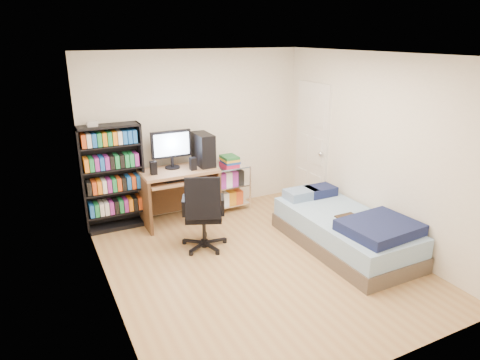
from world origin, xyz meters
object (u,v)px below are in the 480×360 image
media_shelf (113,177)px  computer_desk (185,173)px  bed (346,230)px  office_chair (204,225)px

media_shelf → computer_desk: (1.02, -0.16, -0.04)m
media_shelf → computer_desk: 1.03m
bed → office_chair: bearing=153.6°
media_shelf → office_chair: bearing=-52.3°
bed → media_shelf: bearing=142.2°
media_shelf → office_chair: 1.55m
media_shelf → bed: size_ratio=0.79×
media_shelf → office_chair: media_shelf is taller
media_shelf → computer_desk: bearing=-8.8°
computer_desk → bed: (1.56, -1.85, -0.49)m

